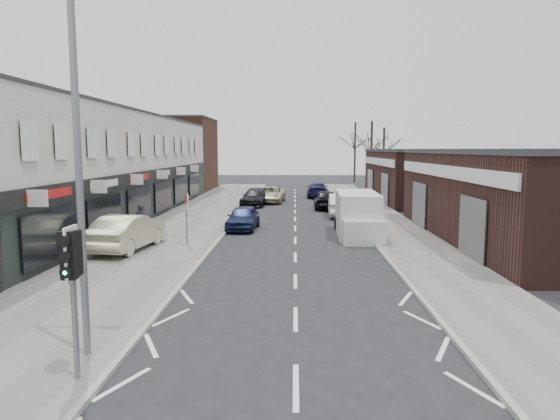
# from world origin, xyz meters

# --- Properties ---
(ground) EXTENTS (160.00, 160.00, 0.00)m
(ground) POSITION_xyz_m (0.00, 0.00, 0.00)
(ground) COLOR black
(ground) RESTS_ON ground
(pavement_left) EXTENTS (5.50, 64.00, 0.12)m
(pavement_left) POSITION_xyz_m (-6.75, 22.00, 0.06)
(pavement_left) COLOR slate
(pavement_left) RESTS_ON ground
(pavement_right) EXTENTS (3.50, 64.00, 0.12)m
(pavement_right) POSITION_xyz_m (5.75, 22.00, 0.06)
(pavement_right) COLOR slate
(pavement_right) RESTS_ON ground
(shop_terrace_left) EXTENTS (8.00, 41.00, 7.10)m
(shop_terrace_left) POSITION_xyz_m (-13.50, 19.50, 3.55)
(shop_terrace_left) COLOR silver
(shop_terrace_left) RESTS_ON ground
(brick_block_far) EXTENTS (8.00, 10.00, 8.00)m
(brick_block_far) POSITION_xyz_m (-13.50, 45.00, 4.00)
(brick_block_far) COLOR #4D2D21
(brick_block_far) RESTS_ON ground
(right_unit_near) EXTENTS (10.00, 18.00, 4.50)m
(right_unit_near) POSITION_xyz_m (12.50, 14.00, 2.25)
(right_unit_near) COLOR #391E19
(right_unit_near) RESTS_ON ground
(right_unit_far) EXTENTS (10.00, 16.00, 4.50)m
(right_unit_far) POSITION_xyz_m (12.50, 34.00, 2.25)
(right_unit_far) COLOR #391E19
(right_unit_far) RESTS_ON ground
(tree_far_a) EXTENTS (3.60, 3.60, 8.00)m
(tree_far_a) POSITION_xyz_m (9.00, 48.00, 0.00)
(tree_far_a) COLOR #382D26
(tree_far_a) RESTS_ON ground
(tree_far_b) EXTENTS (3.60, 3.60, 7.50)m
(tree_far_b) POSITION_xyz_m (11.50, 54.00, 0.00)
(tree_far_b) COLOR #382D26
(tree_far_b) RESTS_ON ground
(tree_far_c) EXTENTS (3.60, 3.60, 8.50)m
(tree_far_c) POSITION_xyz_m (8.50, 60.00, 0.00)
(tree_far_c) COLOR #382D26
(tree_far_c) RESTS_ON ground
(traffic_light) EXTENTS (0.28, 0.60, 3.10)m
(traffic_light) POSITION_xyz_m (-4.40, -2.02, 2.41)
(traffic_light) COLOR slate
(traffic_light) RESTS_ON pavement_left
(street_lamp) EXTENTS (2.23, 0.22, 8.00)m
(street_lamp) POSITION_xyz_m (-4.53, -0.80, 4.62)
(street_lamp) COLOR slate
(street_lamp) RESTS_ON pavement_left
(warning_sign) EXTENTS (0.12, 0.80, 2.70)m
(warning_sign) POSITION_xyz_m (-5.16, 12.00, 2.20)
(warning_sign) COLOR slate
(warning_sign) RESTS_ON pavement_left
(white_van) EXTENTS (2.28, 6.10, 2.36)m
(white_van) POSITION_xyz_m (3.40, 15.65, 1.11)
(white_van) COLOR silver
(white_van) RESTS_ON ground
(sedan_on_pavement) EXTENTS (2.35, 5.14, 1.63)m
(sedan_on_pavement) POSITION_xyz_m (-7.68, 10.88, 0.94)
(sedan_on_pavement) COLOR beige
(sedan_on_pavement) RESTS_ON pavement_left
(pedestrian) EXTENTS (0.74, 0.55, 1.86)m
(pedestrian) POSITION_xyz_m (-7.81, 13.36, 1.05)
(pedestrian) COLOR black
(pedestrian) RESTS_ON pavement_left
(parked_car_left_a) EXTENTS (1.91, 4.18, 1.39)m
(parked_car_left_a) POSITION_xyz_m (-3.07, 17.52, 0.69)
(parked_car_left_a) COLOR #151F43
(parked_car_left_a) RESTS_ON ground
(parked_car_left_b) EXTENTS (2.26, 4.84, 1.37)m
(parked_car_left_b) POSITION_xyz_m (-3.40, 29.90, 0.68)
(parked_car_left_b) COLOR black
(parked_car_left_b) RESTS_ON ground
(parked_car_left_c) EXTENTS (2.70, 5.21, 1.40)m
(parked_car_left_c) POSITION_xyz_m (-2.20, 32.60, 0.70)
(parked_car_left_c) COLOR beige
(parked_car_left_c) RESTS_ON ground
(parked_car_right_a) EXTENTS (1.87, 4.90, 1.60)m
(parked_car_right_a) POSITION_xyz_m (3.23, 23.61, 0.80)
(parked_car_right_a) COLOR silver
(parked_car_right_a) RESTS_ON ground
(parked_car_right_b) EXTENTS (1.89, 4.51, 1.52)m
(parked_car_right_b) POSITION_xyz_m (2.44, 27.93, 0.76)
(parked_car_right_b) COLOR black
(parked_car_right_b) RESTS_ON ground
(parked_car_right_c) EXTENTS (2.19, 5.05, 1.45)m
(parked_car_right_c) POSITION_xyz_m (2.20, 37.53, 0.72)
(parked_car_right_c) COLOR #12123A
(parked_car_right_c) RESTS_ON ground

